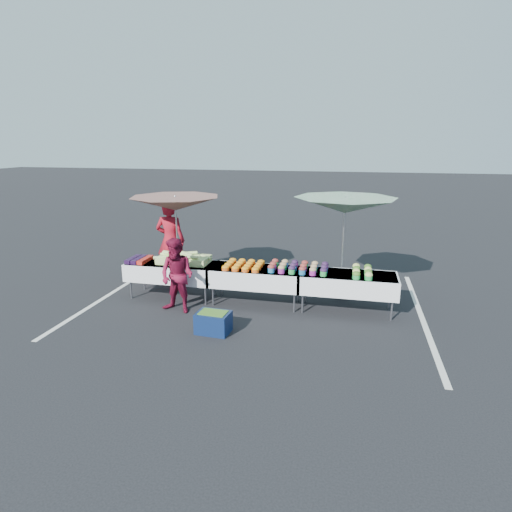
% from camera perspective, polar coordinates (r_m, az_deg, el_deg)
% --- Properties ---
extents(ground, '(80.00, 80.00, 0.00)m').
position_cam_1_polar(ground, '(8.78, 0.00, -6.32)').
color(ground, black).
extents(stripe_left, '(0.10, 5.00, 0.00)m').
position_cam_1_polar(stripe_left, '(9.94, -18.37, -4.51)').
color(stripe_left, silver).
rests_on(stripe_left, ground).
extents(stripe_right, '(0.10, 5.00, 0.00)m').
position_cam_1_polar(stripe_right, '(8.70, 21.21, -7.57)').
color(stripe_right, silver).
rests_on(stripe_right, ground).
extents(table_left, '(1.86, 0.81, 0.75)m').
position_cam_1_polar(table_left, '(9.13, -11.10, -1.88)').
color(table_left, white).
rests_on(table_left, ground).
extents(table_center, '(1.86, 0.81, 0.75)m').
position_cam_1_polar(table_center, '(8.58, 0.00, -2.69)').
color(table_center, white).
rests_on(table_center, ground).
extents(table_right, '(1.86, 0.81, 0.75)m').
position_cam_1_polar(table_right, '(8.39, 12.10, -3.45)').
color(table_right, white).
rests_on(table_right, ground).
extents(berry_punnets, '(0.40, 0.54, 0.08)m').
position_cam_1_polar(berry_punnets, '(9.33, -15.31, -0.46)').
color(berry_punnets, black).
rests_on(berry_punnets, table_left).
extents(corn_pile, '(1.16, 0.57, 0.26)m').
position_cam_1_polar(corn_pile, '(9.00, -9.67, -0.36)').
color(corn_pile, '#A3BB60').
rests_on(corn_pile, table_left).
extents(plastic_bags, '(0.30, 0.25, 0.05)m').
position_cam_1_polar(plastic_bags, '(8.70, -10.13, -1.37)').
color(plastic_bags, white).
rests_on(plastic_bags, table_left).
extents(carrot_bowls, '(0.75, 0.69, 0.11)m').
position_cam_1_polar(carrot_bowls, '(8.56, -1.65, -1.21)').
color(carrot_bowls, '#CE5116').
rests_on(carrot_bowls, table_center).
extents(potato_cups, '(1.14, 0.58, 0.16)m').
position_cam_1_polar(potato_cups, '(8.37, 5.69, -1.45)').
color(potato_cups, '#206999').
rests_on(potato_cups, table_right).
extents(bean_baskets, '(0.36, 0.68, 0.15)m').
position_cam_1_polar(bean_baskets, '(8.31, 13.98, -2.01)').
color(bean_baskets, green).
rests_on(bean_baskets, table_right).
extents(vendor, '(0.70, 0.48, 1.89)m').
position_cam_1_polar(vendor, '(10.25, -11.33, 2.05)').
color(vendor, maroon).
rests_on(vendor, ground).
extents(customer, '(0.80, 0.68, 1.45)m').
position_cam_1_polar(customer, '(8.27, -10.49, -2.62)').
color(customer, maroon).
rests_on(customer, ground).
extents(umbrella_left, '(2.17, 2.17, 2.05)m').
position_cam_1_polar(umbrella_left, '(9.65, -10.70, 6.81)').
color(umbrella_left, black).
rests_on(umbrella_left, ground).
extents(umbrella_right, '(2.35, 2.35, 2.13)m').
position_cam_1_polar(umbrella_right, '(8.86, 11.80, 6.53)').
color(umbrella_right, black).
rests_on(umbrella_right, ground).
extents(storage_bin, '(0.60, 0.45, 0.37)m').
position_cam_1_polar(storage_bin, '(7.48, -5.71, -8.74)').
color(storage_bin, '#0D1D44').
rests_on(storage_bin, ground).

